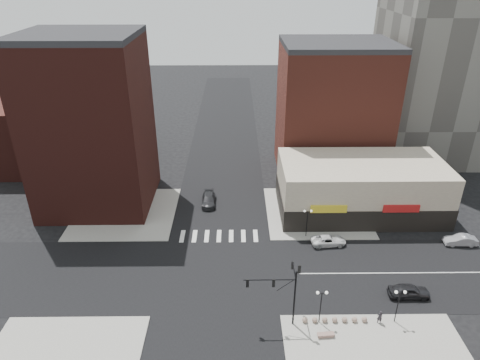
{
  "coord_description": "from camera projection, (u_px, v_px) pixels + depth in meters",
  "views": [
    {
      "loc": [
        2.3,
        -41.34,
        33.97
      ],
      "look_at": [
        2.79,
        3.81,
        11.0
      ],
      "focal_mm": 32.0,
      "sensor_mm": 36.0,
      "label": 1
    }
  ],
  "objects": [
    {
      "name": "building_ne_midrise",
      "position": [
        332.0,
        112.0,
        73.72
      ],
      "size": [
        18.0,
        15.0,
        22.0
      ],
      "primitive_type": "cube",
      "color": "maroon",
      "rests_on": "ground"
    },
    {
      "name": "road_ns",
      "position": [
        218.0,
        274.0,
        52.22
      ],
      "size": [
        14.0,
        200.0,
        0.02
      ],
      "primitive_type": "cube",
      "color": "black",
      "rests_on": "ground"
    },
    {
      "name": "building_ne_row",
      "position": [
        360.0,
        191.0,
        64.3
      ],
      "size": [
        24.2,
        12.2,
        8.0
      ],
      "color": "#C1B599",
      "rests_on": "ground"
    },
    {
      "name": "dark_sedan_east",
      "position": [
        409.0,
        291.0,
        48.41
      ],
      "size": [
        4.65,
        1.93,
        1.57
      ],
      "primitive_type": "imported",
      "rotation": [
        0.0,
        0.0,
        1.56
      ],
      "color": "black",
      "rests_on": "ground"
    },
    {
      "name": "road_ew",
      "position": [
        218.0,
        274.0,
        52.23
      ],
      "size": [
        200.0,
        14.0,
        0.02
      ],
      "primitive_type": "cube",
      "color": "black",
      "rests_on": "ground"
    },
    {
      "name": "silver_sedan",
      "position": [
        460.0,
        240.0,
        57.45
      ],
      "size": [
        4.33,
        1.66,
        1.41
      ],
      "primitive_type": "imported",
      "rotation": [
        0.0,
        0.0,
        -1.61
      ],
      "color": "#A5A5AA",
      "rests_on": "ground"
    },
    {
      "name": "stone_bench",
      "position": [
        326.0,
        335.0,
        43.27
      ],
      "size": [
        1.79,
        0.67,
        0.41
      ],
      "rotation": [
        0.0,
        0.0,
        0.08
      ],
      "color": "#8C6C60",
      "rests_on": "sidewalk_se"
    },
    {
      "name": "white_suv",
      "position": [
        328.0,
        240.0,
        57.5
      ],
      "size": [
        4.86,
        2.59,
        1.3
      ],
      "primitive_type": "imported",
      "rotation": [
        0.0,
        0.0,
        1.66
      ],
      "color": "silver",
      "rests_on": "ground"
    },
    {
      "name": "building_nw_low",
      "position": [
        52.0,
        131.0,
        79.5
      ],
      "size": [
        20.0,
        18.0,
        12.0
      ],
      "primitive_type": "cube",
      "color": "#3D1713",
      "rests_on": "ground"
    },
    {
      "name": "street_lamp_se_a",
      "position": [
        321.0,
        299.0,
        43.71
      ],
      "size": [
        1.22,
        0.32,
        4.16
      ],
      "color": "black",
      "rests_on": "sidewalk_se"
    },
    {
      "name": "ground",
      "position": [
        218.0,
        274.0,
        52.23
      ],
      "size": [
        240.0,
        240.0,
        0.0
      ],
      "primitive_type": "plane",
      "color": "black",
      "rests_on": "ground"
    },
    {
      "name": "bollard_row",
      "position": [
        335.0,
        320.0,
        45.04
      ],
      "size": [
        6.88,
        0.58,
        0.58
      ],
      "color": "#866E5C",
      "rests_on": "sidewalk_se"
    },
    {
      "name": "pedestrian",
      "position": [
        380.0,
        317.0,
        44.74
      ],
      "size": [
        0.58,
        0.38,
        1.56
      ],
      "primitive_type": "imported",
      "rotation": [
        0.0,
        0.0,
        3.16
      ],
      "color": "#252227",
      "rests_on": "sidewalk_se"
    },
    {
      "name": "sidewalk_nw",
      "position": [
        126.0,
        213.0,
        64.99
      ],
      "size": [
        15.0,
        15.0,
        0.12
      ],
      "primitive_type": "cube",
      "color": "gray",
      "rests_on": "ground"
    },
    {
      "name": "traffic_signal",
      "position": [
        285.0,
        285.0,
        43.07
      ],
      "size": [
        5.59,
        3.09,
        7.77
      ],
      "color": "black",
      "rests_on": "ground"
    },
    {
      "name": "building_nw",
      "position": [
        91.0,
        126.0,
        62.87
      ],
      "size": [
        16.0,
        15.0,
        25.0
      ],
      "primitive_type": "cube",
      "color": "#3D1713",
      "rests_on": "ground"
    },
    {
      "name": "dark_sedan_north",
      "position": [
        209.0,
        200.0,
        67.2
      ],
      "size": [
        2.2,
        5.21,
        1.5
      ],
      "primitive_type": "imported",
      "rotation": [
        0.0,
        0.0,
        0.02
      ],
      "color": "black",
      "rests_on": "ground"
    },
    {
      "name": "street_lamp_ne",
      "position": [
        307.0,
        216.0,
        57.98
      ],
      "size": [
        1.22,
        0.32,
        4.16
      ],
      "color": "black",
      "rests_on": "sidewalk_ne"
    },
    {
      "name": "sidewalk_ne",
      "position": [
        316.0,
        212.0,
        65.27
      ],
      "size": [
        15.0,
        15.0,
        0.12
      ],
      "primitive_type": "cube",
      "color": "gray",
      "rests_on": "ground"
    },
    {
      "name": "street_lamp_se_b",
      "position": [
        399.0,
        298.0,
        43.79
      ],
      "size": [
        1.22,
        0.32,
        4.16
      ],
      "color": "black",
      "rests_on": "sidewalk_se"
    }
  ]
}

